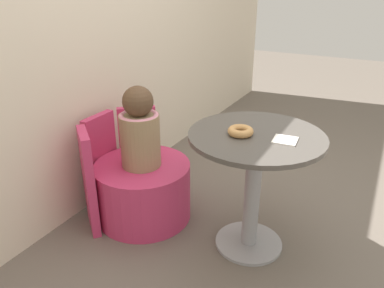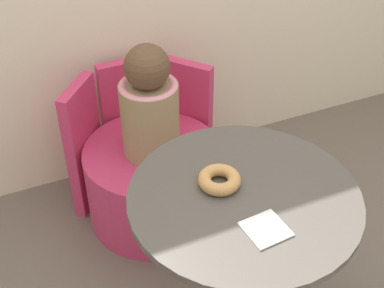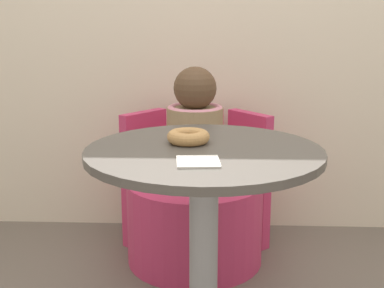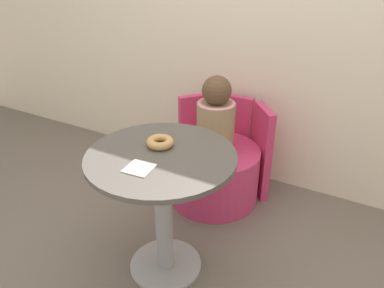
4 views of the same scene
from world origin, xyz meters
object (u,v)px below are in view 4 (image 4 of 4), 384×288
donut (160,142)px  round_table (162,188)px  child_figure (216,118)px  tub_chair (214,174)px

donut → round_table: bearing=-54.7°
round_table → donut: bearing=125.3°
child_figure → donut: (0.00, -0.64, 0.12)m
round_table → child_figure: 0.71m
round_table → tub_chair: size_ratio=1.18×
tub_chair → child_figure: child_figure is taller
tub_chair → child_figure: (0.00, 0.00, 0.42)m
child_figure → donut: bearing=-89.9°
round_table → tub_chair: bearing=94.1°
tub_chair → donut: donut is taller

